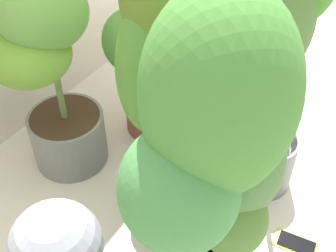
{
  "coord_description": "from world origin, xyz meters",
  "views": [
    {
      "loc": [
        -0.83,
        -0.38,
        1.27
      ],
      "look_at": [
        0.05,
        0.17,
        0.31
      ],
      "focal_mm": 48.17,
      "sensor_mm": 36.0,
      "label": 1
    }
  ],
  "objects_px": {
    "potted_plant_back_right": "(151,42)",
    "potted_plant_front_right": "(286,31)",
    "floor_fan": "(57,249)",
    "potted_plant_center": "(172,79)",
    "potted_plant_back_center": "(51,77)",
    "potted_plant_front_left": "(210,183)",
    "cell_phone": "(296,244)"
  },
  "relations": [
    {
      "from": "potted_plant_back_center",
      "to": "floor_fan",
      "type": "height_order",
      "value": "potted_plant_back_center"
    },
    {
      "from": "potted_plant_front_left",
      "to": "floor_fan",
      "type": "height_order",
      "value": "potted_plant_front_left"
    },
    {
      "from": "potted_plant_back_right",
      "to": "floor_fan",
      "type": "distance_m",
      "value": 0.78
    },
    {
      "from": "potted_plant_back_right",
      "to": "potted_plant_back_center",
      "type": "bearing_deg",
      "value": 152.22
    },
    {
      "from": "potted_plant_back_right",
      "to": "potted_plant_center",
      "type": "bearing_deg",
      "value": -137.78
    },
    {
      "from": "potted_plant_center",
      "to": "cell_phone",
      "type": "bearing_deg",
      "value": -77.96
    },
    {
      "from": "potted_plant_front_left",
      "to": "cell_phone",
      "type": "relative_size",
      "value": 6.62
    },
    {
      "from": "potted_plant_back_center",
      "to": "potted_plant_front_right",
      "type": "xyz_separation_m",
      "value": [
        0.28,
        -0.65,
        0.24
      ]
    },
    {
      "from": "potted_plant_center",
      "to": "floor_fan",
      "type": "bearing_deg",
      "value": 171.12
    },
    {
      "from": "cell_phone",
      "to": "potted_plant_back_right",
      "type": "bearing_deg",
      "value": -113.81
    },
    {
      "from": "potted_plant_back_center",
      "to": "potted_plant_front_right",
      "type": "distance_m",
      "value": 0.75
    },
    {
      "from": "potted_plant_front_right",
      "to": "cell_phone",
      "type": "relative_size",
      "value": 7.26
    },
    {
      "from": "potted_plant_back_right",
      "to": "cell_phone",
      "type": "height_order",
      "value": "potted_plant_back_right"
    },
    {
      "from": "potted_plant_back_center",
      "to": "potted_plant_center",
      "type": "distance_m",
      "value": 0.48
    },
    {
      "from": "potted_plant_front_right",
      "to": "potted_plant_front_left",
      "type": "relative_size",
      "value": 1.1
    },
    {
      "from": "potted_plant_back_right",
      "to": "floor_fan",
      "type": "xyz_separation_m",
      "value": [
        -0.74,
        -0.21,
        -0.14
      ]
    },
    {
      "from": "potted_plant_front_left",
      "to": "floor_fan",
      "type": "relative_size",
      "value": 2.51
    },
    {
      "from": "potted_plant_front_left",
      "to": "floor_fan",
      "type": "xyz_separation_m",
      "value": [
        -0.16,
        0.33,
        -0.32
      ]
    },
    {
      "from": "potted_plant_front_right",
      "to": "potted_plant_back_right",
      "type": "xyz_separation_m",
      "value": [
        0.05,
        0.48,
        -0.22
      ]
    },
    {
      "from": "potted_plant_back_right",
      "to": "floor_fan",
      "type": "relative_size",
      "value": 1.83
    },
    {
      "from": "potted_plant_back_right",
      "to": "cell_phone",
      "type": "distance_m",
      "value": 0.83
    },
    {
      "from": "potted_plant_front_right",
      "to": "potted_plant_front_left",
      "type": "xyz_separation_m",
      "value": [
        -0.54,
        -0.06,
        -0.05
      ]
    },
    {
      "from": "cell_phone",
      "to": "potted_plant_front_right",
      "type": "bearing_deg",
      "value": -134.24
    },
    {
      "from": "potted_plant_back_center",
      "to": "floor_fan",
      "type": "bearing_deg",
      "value": -137.28
    },
    {
      "from": "potted_plant_front_left",
      "to": "cell_phone",
      "type": "distance_m",
      "value": 0.7
    },
    {
      "from": "cell_phone",
      "to": "floor_fan",
      "type": "distance_m",
      "value": 0.76
    },
    {
      "from": "potted_plant_front_right",
      "to": "potted_plant_back_right",
      "type": "height_order",
      "value": "potted_plant_front_right"
    },
    {
      "from": "potted_plant_back_right",
      "to": "potted_plant_front_right",
      "type": "bearing_deg",
      "value": -95.69
    },
    {
      "from": "potted_plant_front_left",
      "to": "floor_fan",
      "type": "distance_m",
      "value": 0.48
    },
    {
      "from": "potted_plant_center",
      "to": "floor_fan",
      "type": "relative_size",
      "value": 2.44
    },
    {
      "from": "potted_plant_front_right",
      "to": "cell_phone",
      "type": "xyz_separation_m",
      "value": [
        -0.17,
        -0.22,
        -0.62
      ]
    },
    {
      "from": "cell_phone",
      "to": "floor_fan",
      "type": "bearing_deg",
      "value": -49.39
    }
  ]
}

